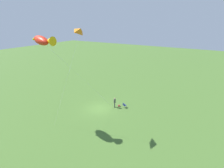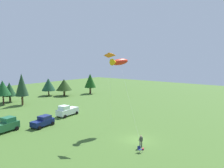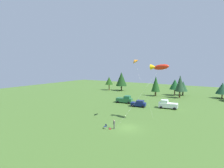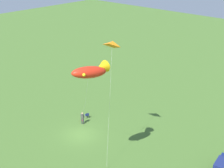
{
  "view_description": "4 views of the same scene",
  "coord_description": "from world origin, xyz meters",
  "px_view_note": "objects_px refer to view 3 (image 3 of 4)",
  "views": [
    {
      "loc": [
        -15.33,
        21.41,
        13.9
      ],
      "look_at": [
        -3.07,
        0.9,
        5.24
      ],
      "focal_mm": 28.0,
      "sensor_mm": 36.0,
      "label": 1
    },
    {
      "loc": [
        -27.04,
        -16.52,
        12.13
      ],
      "look_at": [
        -4.01,
        1.67,
        8.72
      ],
      "focal_mm": 35.0,
      "sensor_mm": 36.0,
      "label": 2
    },
    {
      "loc": [
        14.24,
        -29.1,
        12.01
      ],
      "look_at": [
        -3.6,
        0.1,
        8.24
      ],
      "focal_mm": 28.0,
      "sensor_mm": 36.0,
      "label": 3
    },
    {
      "loc": [
        22.39,
        25.83,
        22.06
      ],
      "look_at": [
        -3.63,
        2.12,
        6.55
      ],
      "focal_mm": 50.0,
      "sensor_mm": 36.0,
      "label": 4
    }
  ],
  "objects_px": {
    "person_kite_flyer": "(114,124)",
    "car_navy_hatch": "(139,104)",
    "folding_chair": "(105,126)",
    "kite_large_fish": "(159,67)",
    "truck_white_pickup": "(168,105)",
    "backpack_on_grass": "(110,129)",
    "truck_green_flatbed": "(125,100)",
    "kite_delta_orange": "(134,61)"
  },
  "relations": [
    {
      "from": "car_navy_hatch",
      "to": "folding_chair",
      "type": "bearing_deg",
      "value": -93.71
    },
    {
      "from": "folding_chair",
      "to": "kite_large_fish",
      "type": "bearing_deg",
      "value": 167.04
    },
    {
      "from": "backpack_on_grass",
      "to": "truck_green_flatbed",
      "type": "distance_m",
      "value": 23.22
    },
    {
      "from": "truck_green_flatbed",
      "to": "kite_large_fish",
      "type": "distance_m",
      "value": 21.98
    },
    {
      "from": "backpack_on_grass",
      "to": "truck_white_pickup",
      "type": "xyz_separation_m",
      "value": [
        5.18,
        21.69,
        0.99
      ]
    },
    {
      "from": "kite_delta_orange",
      "to": "person_kite_flyer",
      "type": "bearing_deg",
      "value": -99.1
    },
    {
      "from": "folding_chair",
      "to": "backpack_on_grass",
      "type": "bearing_deg",
      "value": 119.01
    },
    {
      "from": "truck_white_pickup",
      "to": "backpack_on_grass",
      "type": "bearing_deg",
      "value": 69.93
    },
    {
      "from": "truck_white_pickup",
      "to": "kite_delta_orange",
      "type": "xyz_separation_m",
      "value": [
        -3.65,
        -14.59,
        11.68
      ]
    },
    {
      "from": "backpack_on_grass",
      "to": "car_navy_hatch",
      "type": "height_order",
      "value": "car_navy_hatch"
    },
    {
      "from": "folding_chair",
      "to": "kite_large_fish",
      "type": "relative_size",
      "value": 0.07
    },
    {
      "from": "person_kite_flyer",
      "to": "folding_chair",
      "type": "relative_size",
      "value": 2.12
    },
    {
      "from": "backpack_on_grass",
      "to": "truck_white_pickup",
      "type": "distance_m",
      "value": 22.32
    },
    {
      "from": "truck_green_flatbed",
      "to": "kite_delta_orange",
      "type": "distance_m",
      "value": 21.07
    },
    {
      "from": "backpack_on_grass",
      "to": "kite_large_fish",
      "type": "height_order",
      "value": "kite_large_fish"
    },
    {
      "from": "kite_large_fish",
      "to": "kite_delta_orange",
      "type": "relative_size",
      "value": 0.93
    },
    {
      "from": "truck_white_pickup",
      "to": "kite_large_fish",
      "type": "distance_m",
      "value": 16.59
    },
    {
      "from": "backpack_on_grass",
      "to": "car_navy_hatch",
      "type": "relative_size",
      "value": 0.07
    },
    {
      "from": "car_navy_hatch",
      "to": "kite_delta_orange",
      "type": "height_order",
      "value": "kite_delta_orange"
    },
    {
      "from": "truck_green_flatbed",
      "to": "kite_large_fish",
      "type": "height_order",
      "value": "kite_large_fish"
    },
    {
      "from": "truck_green_flatbed",
      "to": "car_navy_hatch",
      "type": "relative_size",
      "value": 1.19
    },
    {
      "from": "folding_chair",
      "to": "car_navy_hatch",
      "type": "xyz_separation_m",
      "value": [
        -1.34,
        19.33,
        0.46
      ]
    },
    {
      "from": "backpack_on_grass",
      "to": "truck_green_flatbed",
      "type": "bearing_deg",
      "value": 110.49
    },
    {
      "from": "folding_chair",
      "to": "car_navy_hatch",
      "type": "height_order",
      "value": "car_navy_hatch"
    },
    {
      "from": "backpack_on_grass",
      "to": "kite_delta_orange",
      "type": "bearing_deg",
      "value": 77.84
    },
    {
      "from": "backpack_on_grass",
      "to": "truck_white_pickup",
      "type": "height_order",
      "value": "truck_white_pickup"
    },
    {
      "from": "truck_green_flatbed",
      "to": "backpack_on_grass",
      "type": "bearing_deg",
      "value": -77.54
    },
    {
      "from": "truck_white_pickup",
      "to": "person_kite_flyer",
      "type": "bearing_deg",
      "value": 70.81
    },
    {
      "from": "person_kite_flyer",
      "to": "car_navy_hatch",
      "type": "relative_size",
      "value": 0.4
    },
    {
      "from": "backpack_on_grass",
      "to": "truck_green_flatbed",
      "type": "relative_size",
      "value": 0.06
    },
    {
      "from": "folding_chair",
      "to": "kite_large_fish",
      "type": "height_order",
      "value": "kite_large_fish"
    },
    {
      "from": "folding_chair",
      "to": "kite_large_fish",
      "type": "xyz_separation_m",
      "value": [
        7.3,
        8.9,
        11.07
      ]
    },
    {
      "from": "folding_chair",
      "to": "truck_white_pickup",
      "type": "relative_size",
      "value": 0.16
    },
    {
      "from": "person_kite_flyer",
      "to": "truck_white_pickup",
      "type": "relative_size",
      "value": 0.33
    },
    {
      "from": "folding_chair",
      "to": "car_navy_hatch",
      "type": "distance_m",
      "value": 19.38
    },
    {
      "from": "person_kite_flyer",
      "to": "kite_delta_orange",
      "type": "distance_m",
      "value": 13.46
    },
    {
      "from": "folding_chair",
      "to": "kite_delta_orange",
      "type": "height_order",
      "value": "kite_delta_orange"
    },
    {
      "from": "kite_large_fish",
      "to": "kite_delta_orange",
      "type": "xyz_separation_m",
      "value": [
        -4.78,
        -1.76,
        1.23
      ]
    },
    {
      "from": "folding_chair",
      "to": "truck_green_flatbed",
      "type": "height_order",
      "value": "truck_green_flatbed"
    },
    {
      "from": "car_navy_hatch",
      "to": "kite_delta_orange",
      "type": "relative_size",
      "value": 0.33
    },
    {
      "from": "person_kite_flyer",
      "to": "kite_delta_orange",
      "type": "bearing_deg",
      "value": -135.47
    },
    {
      "from": "person_kite_flyer",
      "to": "truck_green_flatbed",
      "type": "distance_m",
      "value": 22.78
    }
  ]
}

